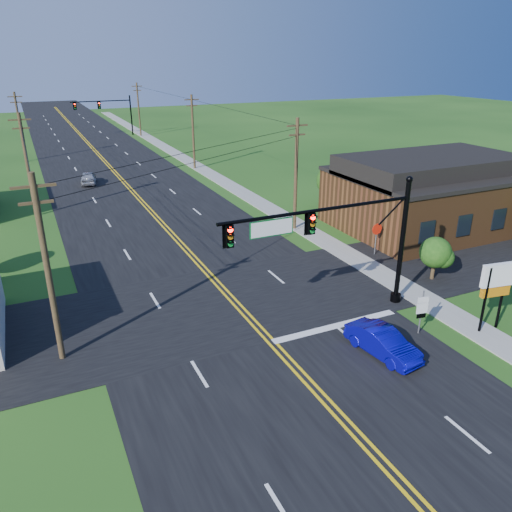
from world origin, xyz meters
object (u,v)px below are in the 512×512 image
signal_mast_far (105,110)px  blue_car (383,343)px  stop_sign (377,232)px  signal_mast_main (336,236)px  route_sign (422,309)px

signal_mast_far → blue_car: signal_mast_far is taller
blue_car → stop_sign: (7.78, 10.71, 1.06)m
signal_mast_main → blue_car: bearing=-87.5°
signal_mast_far → stop_sign: bearing=-83.2°
signal_mast_main → stop_sign: signal_mast_main is taller
signal_mast_far → stop_sign: 66.01m
signal_mast_main → route_sign: 5.72m
blue_car → route_sign: bearing=5.7°
signal_mast_far → blue_car: (0.08, -76.19, -3.89)m
route_sign → stop_sign: bearing=74.8°
stop_sign → signal_mast_main: bearing=-139.4°
blue_car → stop_sign: 13.28m
signal_mast_main → signal_mast_far: bearing=89.9°
blue_car → route_sign: route_sign is taller
signal_mast_main → signal_mast_far: (0.10, 72.00, -0.20)m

